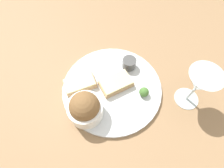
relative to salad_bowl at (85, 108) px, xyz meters
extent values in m
plane|color=#93704C|center=(-0.11, -0.05, -0.06)|extent=(4.00, 4.00, 0.00)
cylinder|color=silver|center=(-0.11, -0.05, -0.05)|extent=(0.33, 0.33, 0.01)
cylinder|color=white|center=(0.00, 0.00, -0.01)|extent=(0.10, 0.10, 0.06)
sphere|color=brown|center=(0.00, 0.00, 0.01)|extent=(0.09, 0.09, 0.09)
cylinder|color=#4C4C4C|center=(-0.20, -0.10, -0.02)|extent=(0.05, 0.05, 0.04)
cylinder|color=#D14C38|center=(-0.20, -0.10, -0.01)|extent=(0.04, 0.04, 0.01)
cube|color=tan|center=(-0.12, -0.05, -0.03)|extent=(0.11, 0.06, 0.02)
cube|color=beige|center=(-0.12, -0.05, -0.02)|extent=(0.10, 0.06, 0.01)
cube|color=tan|center=(-0.02, -0.10, -0.03)|extent=(0.10, 0.06, 0.02)
cube|color=beige|center=(-0.02, -0.10, -0.02)|extent=(0.10, 0.06, 0.01)
cylinder|color=silver|center=(-0.31, 0.09, -0.05)|extent=(0.08, 0.08, 0.01)
cylinder|color=silver|center=(-0.31, 0.09, -0.02)|extent=(0.01, 0.01, 0.06)
cone|color=silver|center=(-0.31, 0.09, 0.05)|extent=(0.09, 0.09, 0.08)
sphere|color=#477533|center=(-0.19, 0.02, -0.03)|extent=(0.03, 0.03, 0.03)
camera|label=1|loc=(0.01, 0.20, 0.47)|focal=28.00mm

